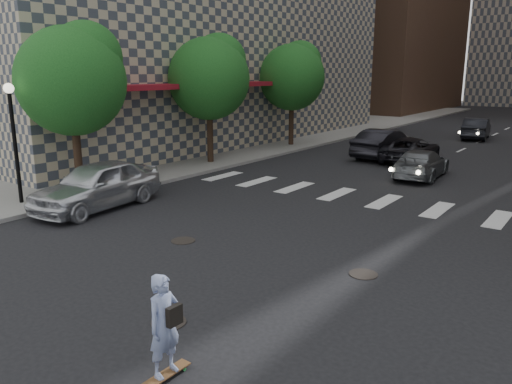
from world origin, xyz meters
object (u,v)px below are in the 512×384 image
traffic_car_a (385,144)px  traffic_car_b (421,163)px  lamppost (13,126)px  tree_a (75,76)px  tree_b (211,75)px  traffic_car_e (476,129)px  skateboarder (165,326)px  traffic_car_c (411,150)px  tree_c (294,74)px  silver_sedan (97,185)px

traffic_car_a → traffic_car_b: traffic_car_a is taller
lamppost → tree_a: bearing=89.0°
tree_b → traffic_car_a: size_ratio=1.32×
traffic_car_b → traffic_car_e: (-1.22, 15.94, 0.11)m
traffic_car_e → skateboarder: bearing=87.8°
traffic_car_c → traffic_car_e: traffic_car_e is taller
tree_b → traffic_car_b: tree_b is taller
tree_c → lamppost: bearing=-90.1°
tree_a → traffic_car_b: (10.08, 11.14, -3.99)m
skateboarder → silver_sedan: skateboarder is taller
tree_b → traffic_car_c: (8.27, 6.86, -3.98)m
skateboarder → tree_c: bearing=118.3°
tree_b → traffic_car_c: tree_b is taller
traffic_car_b → traffic_car_c: 4.13m
traffic_car_a → traffic_car_c: size_ratio=1.04×
tree_a → traffic_car_a: (6.61, 15.28, -3.82)m
skateboarder → silver_sedan: size_ratio=0.35×
traffic_car_a → traffic_car_e: (2.25, 11.80, -0.06)m
silver_sedan → traffic_car_e: silver_sedan is taller
tree_b → traffic_car_a: 10.55m
lamppost → tree_c: size_ratio=0.65×
tree_b → silver_sedan: (2.45, -9.14, -3.78)m
skateboarder → traffic_car_c: bearing=100.3°
silver_sedan → traffic_car_c: silver_sedan is taller
traffic_car_b → tree_c: bearing=-30.0°
traffic_car_a → traffic_car_e: size_ratio=1.08×
tree_c → traffic_car_e: (8.86, 11.08, -3.89)m
silver_sedan → tree_a: bearing=149.2°
lamppost → silver_sedan: bearing=31.0°
lamppost → skateboarder: lamppost is taller
tree_c → traffic_car_a: size_ratio=1.32×
lamppost → tree_b: bearing=89.8°
traffic_car_a → traffic_car_b: bearing=134.3°
tree_b → silver_sedan: bearing=-75.0°
tree_c → skateboarder: tree_c is taller
lamppost → traffic_car_b: size_ratio=0.95×
traffic_car_a → silver_sedan: bearing=80.1°
traffic_car_a → traffic_car_c: bearing=170.3°
tree_c → skateboarder: 26.14m
traffic_car_b → lamppost: bearing=49.4°
traffic_car_a → traffic_car_b: 5.40m
tree_c → silver_sedan: bearing=-81.8°
traffic_car_c → traffic_car_e: size_ratio=1.05×
traffic_car_a → tree_a: bearing=70.9°
skateboarder → tree_a: bearing=150.6°
lamppost → skateboarder: 12.92m
traffic_car_b → traffic_car_e: 15.99m
traffic_car_e → traffic_car_b: bearing=87.0°
traffic_car_c → skateboarder: bearing=97.3°
tree_c → traffic_car_a: (6.61, -0.72, -3.82)m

